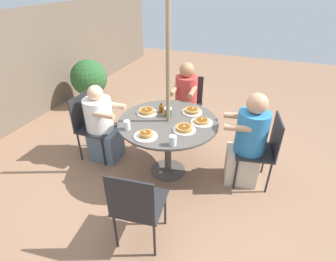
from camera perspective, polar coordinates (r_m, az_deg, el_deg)
name	(u,v)px	position (r m, az deg, el deg)	size (l,w,h in m)	color
ground_plane	(168,170)	(3.48, 0.00, -8.66)	(12.00, 12.00, 0.00)	#8C664C
patio_table	(168,128)	(3.11, 0.00, 0.46)	(1.18, 1.18, 0.74)	#4C4742
umbrella_pole	(168,93)	(2.91, 0.00, 8.12)	(0.05, 0.05, 2.18)	#846B4C
patio_chair_north	(136,204)	(2.36, -6.88, -15.66)	(0.48, 0.48, 0.89)	#232326
patio_chair_east	(262,147)	(3.20, 19.87, -3.40)	(0.50, 0.50, 0.89)	#232326
diner_east	(247,144)	(3.16, 16.87, -2.79)	(0.42, 0.52, 1.16)	beige
patio_chair_south	(188,101)	(4.13, 4.34, 6.34)	(0.46, 0.46, 0.89)	#232326
diner_south	(185,104)	(3.96, 3.81, 5.78)	(0.54, 0.36, 1.16)	gray
patio_chair_west	(90,123)	(3.65, -16.54, 1.63)	(0.44, 0.44, 0.89)	#232326
diner_west	(102,127)	(3.57, -14.15, 0.71)	(0.36, 0.50, 1.05)	slate
pancake_plate_a	(202,121)	(3.03, 7.32, 1.97)	(0.25, 0.25, 0.06)	silver
pancake_plate_b	(184,129)	(2.86, 3.55, 0.40)	(0.25, 0.25, 0.06)	silver
pancake_plate_c	(146,135)	(2.76, -4.85, -0.98)	(0.25, 0.25, 0.06)	silver
pancake_plate_d	(147,112)	(3.23, -4.66, 4.13)	(0.25, 0.25, 0.06)	silver
pancake_plate_e	(192,111)	(3.25, 5.25, 4.27)	(0.25, 0.25, 0.06)	silver
syrup_bottle	(161,109)	(3.22, -1.44, 4.73)	(0.08, 0.06, 0.13)	brown
coffee_cup	(168,112)	(3.14, 0.02, 4.02)	(0.09, 0.09, 0.10)	#33513D
drinking_glass_a	(173,141)	(2.60, 1.09, -2.20)	(0.07, 0.07, 0.10)	silver
drinking_glass_b	(127,125)	(2.90, -8.89, 1.17)	(0.07, 0.07, 0.10)	silver
potted_shrub	(89,80)	(5.28, -16.77, 10.57)	(0.68, 0.68, 0.87)	brown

